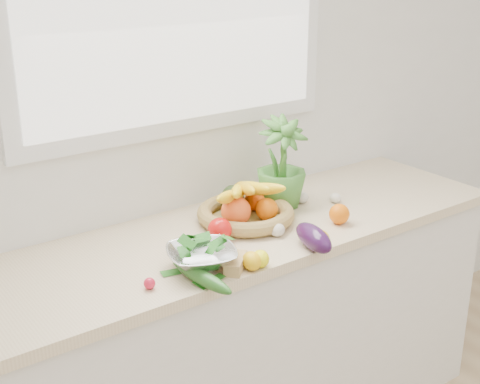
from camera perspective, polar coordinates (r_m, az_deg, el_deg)
back_wall at (r=2.47m, az=-5.37°, el=8.41°), size 4.50×0.02×2.70m
counter_cabinet at (r=2.60m, az=-1.18°, el=-13.03°), size 2.20×0.58×0.86m
countertop at (r=2.38m, az=-1.26°, el=-3.95°), size 2.24×0.62×0.04m
orange_loose at (r=2.46m, az=8.47°, el=-1.87°), size 0.10×0.10×0.08m
lemon_a at (r=2.10m, az=1.01°, el=-5.90°), size 0.08×0.09×0.06m
lemon_b at (r=2.12m, az=1.78°, el=-5.71°), size 0.08×0.09×0.05m
lemon_c at (r=2.26m, az=6.65°, el=-3.95°), size 0.10×0.10×0.07m
apple at (r=2.29m, az=-1.74°, el=-3.23°), size 0.11×0.11×0.08m
ginger at (r=2.11m, az=-0.38°, el=-6.10°), size 0.13×0.12×0.04m
garlic_a at (r=2.66m, az=8.14°, el=-0.49°), size 0.06×0.06×0.04m
garlic_b at (r=2.64m, az=5.31°, el=-0.48°), size 0.07×0.07×0.04m
garlic_c at (r=2.34m, az=3.18°, el=-3.23°), size 0.07×0.07×0.05m
eggplant at (r=2.25m, az=6.29°, el=-3.90°), size 0.12×0.21×0.08m
cucumber at (r=2.01m, az=-3.13°, el=-7.38°), size 0.08×0.25×0.05m
radish at (r=2.01m, az=-7.73°, el=-7.73°), size 0.05×0.05×0.04m
potted_herb at (r=2.55m, az=3.55°, el=2.50°), size 0.22×0.22×0.35m
fruit_basket at (r=2.44m, az=0.43°, el=-1.41°), size 0.46×0.46×0.19m
colander_with_spinach at (r=2.09m, az=-3.30°, el=-5.15°), size 0.28×0.28×0.12m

